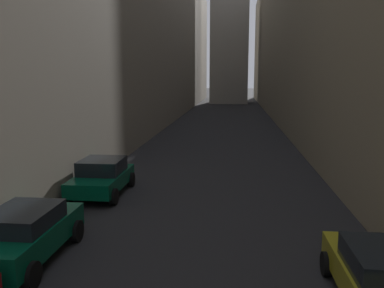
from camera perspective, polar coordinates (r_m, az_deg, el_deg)
ground_plane at (r=41.20m, az=4.31°, el=2.48°), size 264.00×264.00×0.00m
building_block_left at (r=45.34m, az=-12.00°, el=16.51°), size 13.81×108.00×21.43m
building_block_right at (r=44.49m, az=20.44°, el=15.76°), size 12.42×108.00×20.63m
parked_car_left_third at (r=12.13m, az=-22.16°, el=-11.45°), size 1.90×4.12×1.49m
parked_car_left_far at (r=17.78m, az=-12.44°, el=-4.43°), size 2.06×3.97×1.51m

